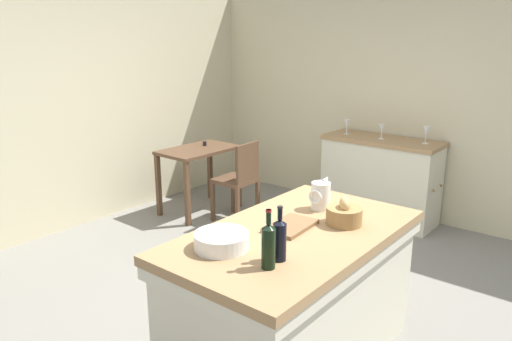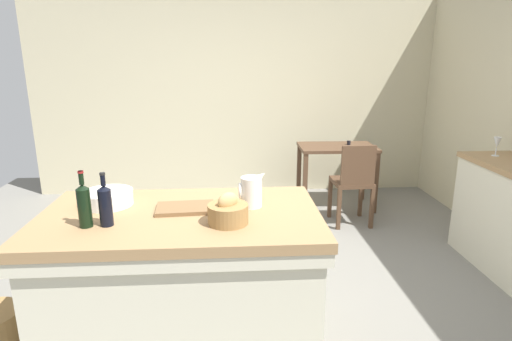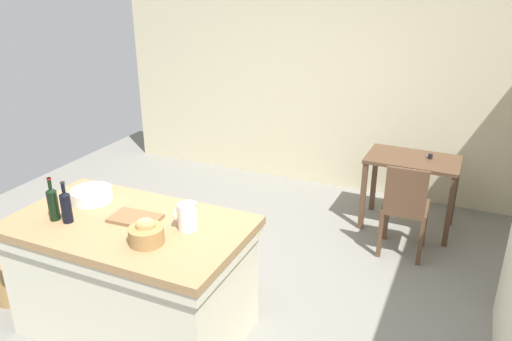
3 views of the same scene
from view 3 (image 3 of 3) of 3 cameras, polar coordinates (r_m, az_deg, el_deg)
name	(u,v)px [view 3 (image 3 of 3)]	position (r m, az deg, el deg)	size (l,w,h in m)	color
ground_plane	(227,295)	(4.28, -3.32, -13.98)	(6.76, 6.76, 0.00)	slate
wall_back	(327,80)	(6.01, 8.05, 10.22)	(5.32, 0.12, 2.60)	beige
island_table	(133,272)	(3.79, -13.80, -11.22)	(1.67, 0.96, 0.89)	#99754C
writing_desk	(412,170)	(5.26, 17.37, 0.08)	(0.91, 0.58, 0.81)	#513826
wooden_chair	(405,207)	(4.77, 16.63, -3.96)	(0.41, 0.41, 0.91)	#513826
pitcher	(188,216)	(3.37, -7.78, -5.19)	(0.17, 0.13, 0.23)	white
wash_bowl	(92,195)	(3.97, -18.21, -2.65)	(0.31, 0.31, 0.09)	white
bread_basket	(146,234)	(3.28, -12.39, -7.07)	(0.23, 0.23, 0.18)	olive
cutting_board	(135,218)	(3.60, -13.59, -5.32)	(0.34, 0.22, 0.02)	brown
wine_bottle_dark	(66,206)	(3.66, -20.83, -3.79)	(0.07, 0.07, 0.30)	black
wine_bottle_amber	(53,203)	(3.73, -22.14, -3.44)	(0.07, 0.07, 0.32)	black
wicker_hamper	(15,279)	(4.62, -25.76, -11.07)	(0.35, 0.35, 0.33)	olive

